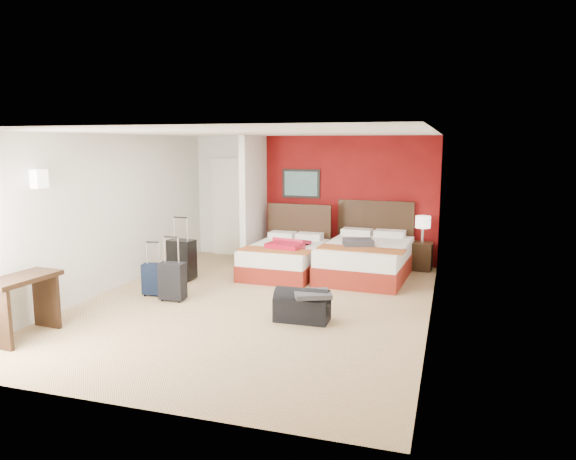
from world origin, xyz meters
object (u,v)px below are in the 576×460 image
at_px(table_lamp, 423,229).
at_px(suitcase_charcoal, 173,283).
at_px(bed_left, 285,260).
at_px(duffel_bag, 302,308).
at_px(desk, 23,307).
at_px(nightstand, 422,256).
at_px(bed_right, 366,260).
at_px(suitcase_navy, 154,281).
at_px(red_suitcase_open, 288,244).
at_px(suitcase_black, 182,261).

bearing_deg(table_lamp, suitcase_charcoal, -137.91).
bearing_deg(bed_left, duffel_bag, -65.49).
relative_size(table_lamp, desk, 0.54).
bearing_deg(suitcase_charcoal, nightstand, 39.69).
bearing_deg(nightstand, bed_right, -133.85).
distance_m(bed_right, duffel_bag, 2.66).
xyz_separation_m(bed_left, suitcase_charcoal, (-1.12, -2.08, 0.01)).
distance_m(suitcase_navy, desk, 2.15).
bearing_deg(red_suitcase_open, bed_left, 145.27).
xyz_separation_m(nightstand, duffel_bag, (-1.35, -3.45, -0.08)).
distance_m(suitcase_navy, duffel_bag, 2.57).
relative_size(red_suitcase_open, table_lamp, 1.67).
relative_size(suitcase_black, desk, 0.73).
bearing_deg(table_lamp, bed_right, -137.57).
xyz_separation_m(duffel_bag, desk, (-3.08, -1.60, 0.20)).
bearing_deg(suitcase_black, duffel_bag, -23.00).
distance_m(table_lamp, suitcase_charcoal, 4.71).
bearing_deg(suitcase_charcoal, red_suitcase_open, 56.10).
bearing_deg(bed_left, bed_right, 10.40).
bearing_deg(duffel_bag, table_lamp, 67.38).
relative_size(red_suitcase_open, suitcase_navy, 1.76).
distance_m(bed_left, suitcase_navy, 2.46).
height_order(nightstand, table_lamp, table_lamp).
xyz_separation_m(bed_right, nightstand, (0.91, 0.83, -0.04)).
xyz_separation_m(bed_left, red_suitcase_open, (0.10, -0.10, 0.32)).
xyz_separation_m(red_suitcase_open, suitcase_black, (-1.69, -0.82, -0.24)).
height_order(suitcase_charcoal, duffel_bag, suitcase_charcoal).
relative_size(nightstand, suitcase_charcoal, 0.95).
height_order(bed_right, suitcase_black, suitcase_black).
bearing_deg(desk, table_lamp, 52.93).
bearing_deg(nightstand, bed_left, -152.23).
xyz_separation_m(suitcase_black, duffel_bag, (2.59, -1.48, -0.15)).
xyz_separation_m(bed_left, suitcase_black, (-1.59, -0.92, 0.07)).
distance_m(bed_left, duffel_bag, 2.60).
bearing_deg(table_lamp, duffel_bag, -111.38).
xyz_separation_m(nightstand, suitcase_navy, (-3.88, -2.98, -0.03)).
bearing_deg(suitcase_black, bed_left, 36.89).
bearing_deg(table_lamp, suitcase_black, -153.40).
bearing_deg(duffel_bag, suitcase_black, 149.05).
bearing_deg(desk, bed_right, 54.34).
height_order(table_lamp, suitcase_black, table_lamp).
bearing_deg(suitcase_navy, bed_left, 44.56).
height_order(bed_left, nightstand, bed_left).
bearing_deg(bed_left, desk, -115.61).
height_order(red_suitcase_open, duffel_bag, red_suitcase_open).
bearing_deg(bed_right, desk, -125.99).
bearing_deg(table_lamp, nightstand, 0.00).
bearing_deg(desk, red_suitcase_open, 65.02).
relative_size(bed_right, red_suitcase_open, 2.43).
height_order(bed_left, red_suitcase_open, red_suitcase_open).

